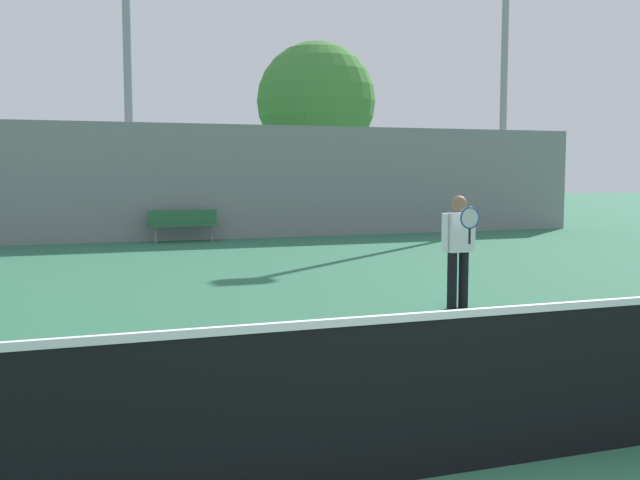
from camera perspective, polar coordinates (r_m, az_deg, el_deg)
ground_plane at (r=5.04m, az=6.81°, el=-17.70°), size 100.00×100.00×0.00m
tennis_net at (r=4.85m, az=6.88°, el=-11.73°), size 10.74×0.09×1.08m
tennis_player at (r=10.83m, az=10.52°, el=-0.37°), size 0.55×0.41×1.61m
bench_courtside_far at (r=20.97m, az=-10.39°, el=1.36°), size 1.91×0.40×0.88m
light_pole_far_right at (r=22.43m, az=-14.49°, el=14.45°), size 0.90×0.60×9.34m
light_pole_center_back at (r=26.55m, az=13.92°, el=15.16°), size 0.90×0.60×11.14m
back_fence at (r=21.28m, az=-14.03°, el=4.29°), size 28.55×0.06×3.29m
tree_green_broad at (r=27.39m, az=-0.29°, el=10.44°), size 4.27×4.27×6.58m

